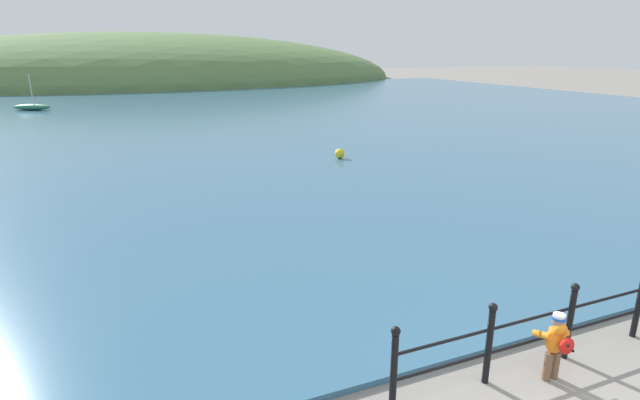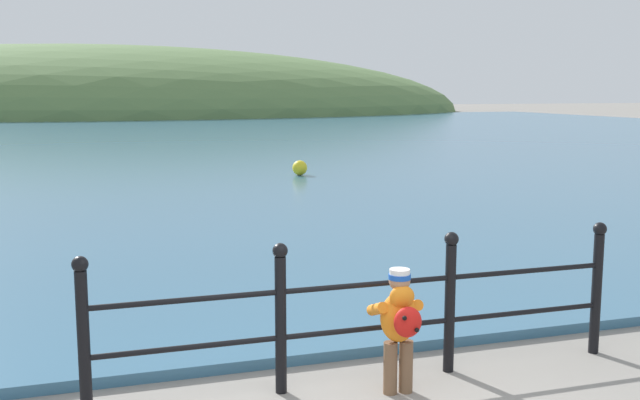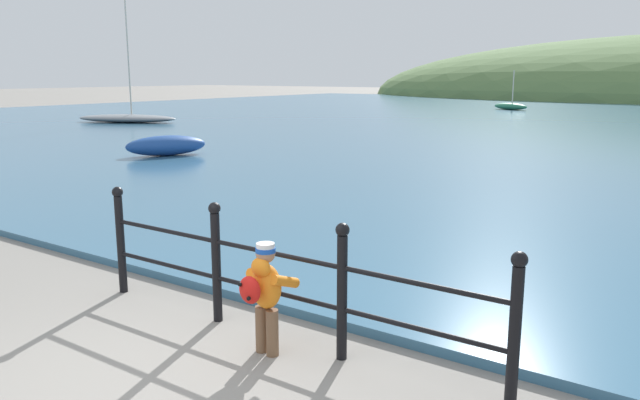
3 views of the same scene
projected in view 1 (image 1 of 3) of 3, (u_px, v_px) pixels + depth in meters
water at (184, 115)px, 33.84m from camera, size 80.00×60.00×0.10m
far_hillside at (142, 81)px, 68.60m from camera, size 73.86×40.62×12.98m
iron_railing at (531, 330)px, 6.93m from camera, size 4.54×0.12×1.21m
child_in_coat at (556, 341)px, 6.72m from camera, size 0.40×0.54×1.00m
boat_red_dinghy at (32, 107)px, 35.96m from camera, size 2.75×1.74×2.56m
mooring_buoy at (340, 153)px, 20.22m from camera, size 0.40×0.40×0.40m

